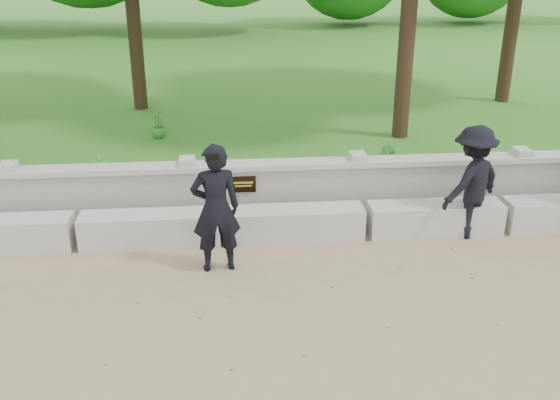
{
  "coord_description": "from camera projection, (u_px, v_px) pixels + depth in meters",
  "views": [
    {
      "loc": [
        0.09,
        -5.97,
        3.87
      ],
      "look_at": [
        0.73,
        1.26,
        0.85
      ],
      "focal_mm": 40.0,
      "sensor_mm": 36.0,
      "label": 1
    }
  ],
  "objects": [
    {
      "name": "shrub_a",
      "position": [
        101.0,
        174.0,
        9.64
      ],
      "size": [
        0.36,
        0.31,
        0.58
      ],
      "primitive_type": "imported",
      "rotation": [
        0.0,
        0.0,
        0.41
      ],
      "color": "#327C2A",
      "rests_on": "lawn"
    },
    {
      "name": "shrub_b",
      "position": [
        386.0,
        164.0,
        10.0
      ],
      "size": [
        0.32,
        0.38,
        0.63
      ],
      "primitive_type": "imported",
      "rotation": [
        0.0,
        0.0,
        1.71
      ],
      "color": "#327C2A",
      "rests_on": "lawn"
    },
    {
      "name": "parapet_wall",
      "position": [
        223.0,
        191.0,
        9.18
      ],
      "size": [
        12.5,
        0.35,
        0.9
      ],
      "color": "#A8A69F",
      "rests_on": "ground"
    },
    {
      "name": "ground",
      "position": [
        225.0,
        316.0,
        6.97
      ],
      "size": [
        80.0,
        80.0,
        0.0
      ],
      "primitive_type": "plane",
      "color": "#8F7858",
      "rests_on": "ground"
    },
    {
      "name": "shrub_d",
      "position": [
        158.0,
        124.0,
        12.34
      ],
      "size": [
        0.34,
        0.36,
        0.55
      ],
      "primitive_type": "imported",
      "rotation": [
        0.0,
        0.0,
        4.95
      ],
      "color": "#327C2A",
      "rests_on": "lawn"
    },
    {
      "name": "concrete_bench",
      "position": [
        224.0,
        226.0,
        8.63
      ],
      "size": [
        11.9,
        0.45,
        0.45
      ],
      "color": "#B3B1A9",
      "rests_on": "ground"
    },
    {
      "name": "visitor_mid",
      "position": [
        472.0,
        182.0,
        8.6
      ],
      "size": [
        1.19,
        1.05,
        1.6
      ],
      "color": "black",
      "rests_on": "ground"
    },
    {
      "name": "lawn",
      "position": [
        222.0,
        69.0,
        19.8
      ],
      "size": [
        40.0,
        22.0,
        0.25
      ],
      "primitive_type": "cube",
      "color": "#34601C",
      "rests_on": "ground"
    },
    {
      "name": "man_main",
      "position": [
        216.0,
        208.0,
        7.66
      ],
      "size": [
        0.65,
        0.59,
        1.67
      ],
      "color": "black",
      "rests_on": "ground"
    }
  ]
}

